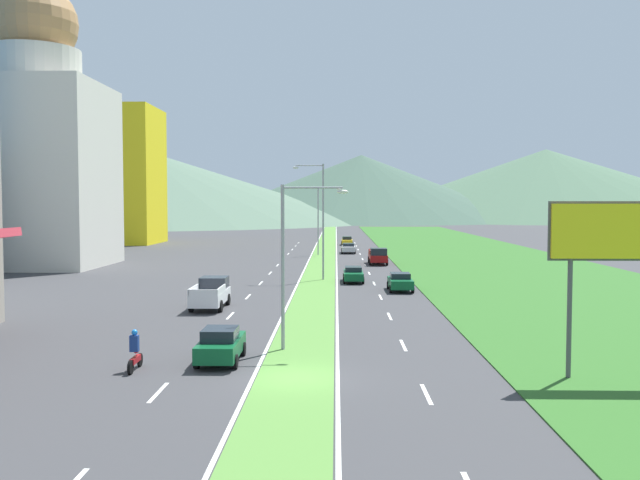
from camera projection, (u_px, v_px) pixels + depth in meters
ground_plane at (295, 379)px, 28.23m from camera, size 600.00×600.00×0.00m
grass_median at (323, 259)px, 88.12m from camera, size 3.20×240.00×0.06m
grass_verge_right at (484, 259)px, 87.64m from camera, size 24.00×240.00×0.06m
lane_dash_left_2 at (158, 392)px, 26.20m from camera, size 0.16×2.80×0.01m
lane_dash_left_3 at (203, 344)px, 35.11m from camera, size 0.16×2.80×0.01m
lane_dash_left_4 at (230, 316)px, 44.02m from camera, size 0.16×2.80×0.01m
lane_dash_left_5 at (248, 297)px, 52.93m from camera, size 0.16×2.80×0.01m
lane_dash_left_6 at (261, 283)px, 61.84m from camera, size 0.16×2.80×0.01m
lane_dash_left_7 at (270, 273)px, 70.74m from camera, size 0.16×2.80×0.01m
lane_dash_left_8 at (278, 265)px, 79.65m from camera, size 0.16×2.80×0.01m
lane_dash_left_9 at (283, 259)px, 88.56m from camera, size 0.16×2.80×0.01m
lane_dash_left_10 at (288, 254)px, 97.47m from camera, size 0.16×2.80×0.01m
lane_dash_left_11 at (292, 250)px, 106.38m from camera, size 0.16×2.80×0.01m
lane_dash_left_12 at (296, 246)px, 115.29m from camera, size 0.16×2.80×0.01m
lane_dash_left_13 at (299, 243)px, 124.20m from camera, size 0.16×2.80×0.01m
lane_dash_right_2 at (426, 394)px, 25.96m from camera, size 0.16×2.80×0.01m
lane_dash_right_3 at (403, 345)px, 34.87m from camera, size 0.16×2.80×0.01m
lane_dash_right_4 at (390, 316)px, 43.78m from camera, size 0.16×2.80×0.01m
lane_dash_right_5 at (381, 297)px, 52.69m from camera, size 0.16×2.80×0.01m
lane_dash_right_6 at (374, 283)px, 61.60m from camera, size 0.16×2.80×0.01m
lane_dash_right_7 at (369, 273)px, 70.51m from camera, size 0.16×2.80×0.01m
lane_dash_right_8 at (366, 265)px, 79.42m from camera, size 0.16×2.80×0.01m
lane_dash_right_9 at (363, 259)px, 88.33m from camera, size 0.16×2.80×0.01m
lane_dash_right_10 at (360, 254)px, 97.24m from camera, size 0.16×2.80×0.01m
lane_dash_right_11 at (358, 250)px, 106.15m from camera, size 0.16×2.80×0.01m
lane_dash_right_12 at (356, 246)px, 115.05m from camera, size 0.16×2.80×0.01m
lane_dash_right_13 at (355, 243)px, 123.96m from camera, size 0.16×2.80×0.01m
edge_line_median_left at (309, 259)px, 88.16m from camera, size 0.16×240.00×0.01m
edge_line_median_right at (337, 259)px, 88.08m from camera, size 0.16×240.00×0.01m
domed_building at (38, 147)px, 77.90m from camera, size 14.85×14.85×32.03m
midrise_colored at (117, 176)px, 122.20m from camera, size 14.31×14.31×24.08m
hill_far_left at (135, 185)px, 256.43m from camera, size 178.80×178.80×27.94m
hill_far_center at (361, 188)px, 284.93m from camera, size 139.22×139.22×27.04m
hill_far_right at (545, 184)px, 304.27m from camera, size 179.40×179.40×30.89m
street_lamp_near at (291, 253)px, 33.44m from camera, size 3.28×0.30×8.12m
street_lamp_mid at (320, 215)px, 63.99m from camera, size 2.93×0.28×10.85m
street_lamp_far at (321, 216)px, 94.71m from camera, size 3.21×0.31×9.46m
billboard_roadside at (619, 241)px, 27.88m from camera, size 5.70×0.28×7.30m
car_1 at (348, 248)px, 98.76m from camera, size 2.03×4.68×1.43m
car_2 at (347, 241)px, 117.85m from camera, size 1.95×4.37×1.47m
car_3 at (221, 345)px, 31.18m from camera, size 1.89×4.21×1.58m
car_4 at (353, 274)px, 62.76m from camera, size 1.88×4.75×1.40m
car_5 at (400, 282)px, 56.42m from camera, size 1.98×4.20×1.47m
pickup_truck_0 at (211, 294)px, 47.37m from camera, size 2.18×5.40×2.00m
pickup_truck_1 at (378, 256)px, 80.64m from camera, size 2.18×5.40×2.00m
motorcycle_rider at (135, 354)px, 29.59m from camera, size 0.36×2.00×1.80m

